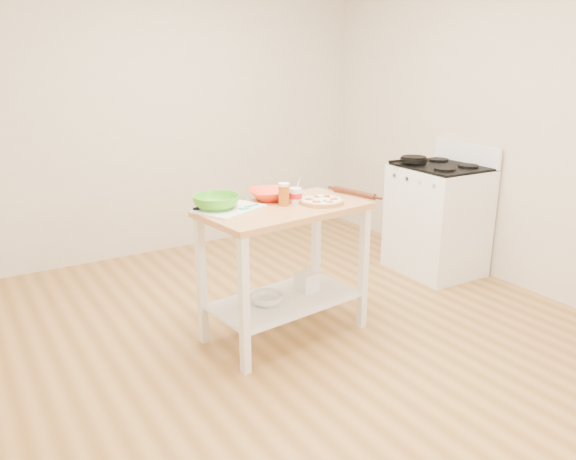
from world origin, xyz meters
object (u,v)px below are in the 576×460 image
at_px(rolling_pin, 354,193).
at_px(shelf_glass_bowl, 266,299).
at_px(pizza, 321,201).
at_px(cutting_board, 228,208).
at_px(gas_stove, 437,219).
at_px(yogurt_tub, 296,195).
at_px(green_bowl, 216,202).
at_px(beer_pint, 284,194).
at_px(orange_bowl, 270,194).
at_px(knife, 208,207).
at_px(prep_island, 285,245).
at_px(skillet, 413,160).
at_px(shelf_bin, 307,281).
at_px(spatula, 248,207).

relative_size(rolling_pin, shelf_glass_bowl, 1.61).
bearing_deg(pizza, cutting_board, 163.00).
distance_m(gas_stove, shelf_glass_bowl, 1.94).
bearing_deg(yogurt_tub, gas_stove, 9.74).
xyz_separation_m(gas_stove, green_bowl, (-2.16, -0.16, 0.47)).
xyz_separation_m(green_bowl, beer_pint, (0.41, -0.13, 0.03)).
height_order(gas_stove, orange_bowl, gas_stove).
bearing_deg(green_bowl, knife, 154.20).
bearing_deg(prep_island, gas_stove, 10.39).
height_order(skillet, shelf_glass_bowl, skillet).
bearing_deg(shelf_glass_bowl, knife, 147.11).
xyz_separation_m(prep_island, beer_pint, (0.01, 0.03, 0.33)).
bearing_deg(knife, cutting_board, -28.61).
xyz_separation_m(skillet, shelf_glass_bowl, (-1.76, -0.52, -0.68)).
xyz_separation_m(skillet, orange_bowl, (-1.59, -0.30, -0.04)).
relative_size(prep_island, green_bowl, 3.87).
xyz_separation_m(knife, beer_pint, (0.46, -0.16, 0.06)).
distance_m(cutting_board, shelf_bin, 0.80).
relative_size(orange_bowl, beer_pint, 1.96).
height_order(skillet, green_bowl, same).
bearing_deg(orange_bowl, spatula, -149.04).
height_order(skillet, beer_pint, beer_pint).
bearing_deg(prep_island, skillet, 17.55).
bearing_deg(spatula, prep_island, -20.60).
distance_m(pizza, knife, 0.74).
height_order(spatula, shelf_glass_bowl, spatula).
relative_size(yogurt_tub, rolling_pin, 0.49).
height_order(yogurt_tub, shelf_glass_bowl, yogurt_tub).
distance_m(spatula, yogurt_tub, 0.34).
distance_m(orange_bowl, yogurt_tub, 0.19).
xyz_separation_m(spatula, shelf_bin, (0.44, -0.02, -0.59)).
xyz_separation_m(knife, orange_bowl, (0.46, 0.02, 0.02)).
bearing_deg(shelf_glass_bowl, pizza, -7.04).
relative_size(cutting_board, knife, 1.79).
relative_size(gas_stove, rolling_pin, 3.11).
distance_m(prep_island, orange_bowl, 0.36).
relative_size(spatula, shelf_bin, 1.16).
relative_size(gas_stove, pizza, 3.84).
bearing_deg(shelf_bin, pizza, -68.67).
relative_size(knife, shelf_glass_bowl, 1.23).
bearing_deg(orange_bowl, shelf_glass_bowl, -127.00).
relative_size(spatula, yogurt_tub, 0.85).
distance_m(gas_stove, knife, 2.26).
bearing_deg(orange_bowl, rolling_pin, -22.33).
distance_m(knife, orange_bowl, 0.46).
xyz_separation_m(pizza, yogurt_tub, (-0.14, 0.10, 0.03)).
xyz_separation_m(gas_stove, knife, (-2.21, -0.14, 0.44)).
xyz_separation_m(prep_island, shelf_glass_bowl, (-0.15, -0.01, -0.35)).
bearing_deg(gas_stove, pizza, -163.67).
bearing_deg(shelf_bin, yogurt_tub, -176.99).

